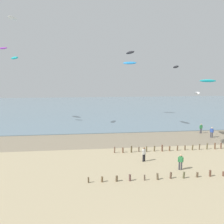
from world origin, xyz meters
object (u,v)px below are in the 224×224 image
kite_aloft_3 (14,58)px  kite_aloft_6 (176,67)px  kite_aloft_1 (130,63)px  kite_aloft_2 (197,93)px  kite_aloft_0 (13,18)px  person_trailing_behind (144,154)px  kite_aloft_4 (130,53)px  kite_aloft_8 (208,81)px  person_left_flank (181,161)px  person_right_flank (212,132)px  person_mid_beach (201,128)px  kite_aloft_5 (3,48)px

kite_aloft_3 → kite_aloft_6: bearing=23.8°
kite_aloft_1 → kite_aloft_2: 22.53m
kite_aloft_2 → kite_aloft_0: bearing=-95.5°
person_trailing_behind → kite_aloft_4: (1.37, 16.47, 13.26)m
kite_aloft_0 → kite_aloft_8: bearing=111.6°
person_left_flank → person_trailing_behind: same height
person_trailing_behind → person_right_flank: bearing=33.0°
person_mid_beach → kite_aloft_4: 18.43m
kite_aloft_3 → kite_aloft_5: kite_aloft_5 is taller
person_mid_beach → kite_aloft_3: size_ratio=0.50×
person_trailing_behind → kite_aloft_5: (-22.41, 21.45, 14.32)m
person_right_flank → kite_aloft_2: (-2.54, 0.72, 6.31)m
person_left_flank → kite_aloft_0: bearing=137.9°
person_right_flank → kite_aloft_5: bearing=160.7°
person_right_flank → kite_aloft_0: bearing=165.2°
kite_aloft_4 → kite_aloft_5: size_ratio=1.38×
kite_aloft_0 → kite_aloft_2: size_ratio=1.29×
kite_aloft_5 → person_mid_beach: bearing=-162.8°
person_mid_beach → kite_aloft_8: (6.87, 10.88, 8.04)m
kite_aloft_5 → kite_aloft_0: bearing=163.0°
kite_aloft_0 → kite_aloft_1: size_ratio=0.79×
kite_aloft_0 → kite_aloft_6: bearing=85.0°
kite_aloft_0 → kite_aloft_2: kite_aloft_0 is taller
person_trailing_behind → kite_aloft_2: (11.02, 9.54, 6.31)m
person_left_flank → kite_aloft_4: kite_aloft_4 is taller
kite_aloft_4 → kite_aloft_8: 20.31m
kite_aloft_3 → kite_aloft_0: bearing=-16.2°
kite_aloft_2 → kite_aloft_3: kite_aloft_3 is taller
person_left_flank → kite_aloft_2: 15.80m
kite_aloft_2 → kite_aloft_8: kite_aloft_8 is taller
person_trailing_behind → kite_aloft_5: size_ratio=0.80×
person_mid_beach → kite_aloft_0: kite_aloft_0 is taller
kite_aloft_4 → kite_aloft_8: (18.70, 5.99, -5.22)m
person_trailing_behind → kite_aloft_0: size_ratio=0.65×
kite_aloft_5 → person_trailing_behind: bearing=169.0°
kite_aloft_5 → kite_aloft_6: (29.24, -13.04, -3.97)m
kite_aloft_3 → kite_aloft_5: (-0.50, -4.68, 1.43)m
kite_aloft_1 → kite_aloft_5: bearing=38.1°
person_trailing_behind → kite_aloft_8: (20.07, 22.45, 8.04)m
person_left_flank → kite_aloft_1: (0.64, 32.76, 12.28)m
person_mid_beach → kite_aloft_2: kite_aloft_2 is taller
person_left_flank → kite_aloft_0: 35.49m
person_left_flank → kite_aloft_1: bearing=88.9°
person_right_flank → person_trailing_behind: (-13.57, -8.82, 0.00)m
person_left_flank → kite_aloft_3: size_ratio=0.50×
person_right_flank → kite_aloft_0: kite_aloft_0 is taller
kite_aloft_1 → kite_aloft_8: kite_aloft_1 is taller
person_trailing_behind → kite_aloft_0: kite_aloft_0 is taller
person_right_flank → kite_aloft_1: 26.37m
kite_aloft_6 → person_mid_beach: bearing=127.9°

